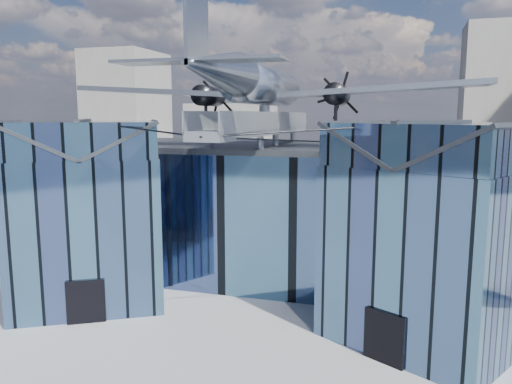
# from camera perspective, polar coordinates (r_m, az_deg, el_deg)

# --- Properties ---
(ground_plane) EXTENTS (120.00, 120.00, 0.00)m
(ground_plane) POSITION_cam_1_polar(r_m,az_deg,el_deg) (32.14, -1.03, -13.33)
(ground_plane) COLOR gray
(museum) EXTENTS (32.88, 24.50, 17.60)m
(museum) POSITION_cam_1_polar(r_m,az_deg,el_deg) (35.97, 1.72, -1.72)
(museum) COLOR #416085
(museum) RESTS_ON ground
(bg_towers) EXTENTS (77.00, 24.50, 26.00)m
(bg_towers) POSITION_cam_1_polar(r_m,az_deg,el_deg) (79.27, 11.04, 7.12)
(bg_towers) COLOR gray
(bg_towers) RESTS_ON ground
(tree_side_w) EXTENTS (3.85, 3.85, 5.29)m
(tree_side_w) POSITION_cam_1_polar(r_m,az_deg,el_deg) (45.30, -25.41, -2.91)
(tree_side_w) COLOR #331F14
(tree_side_w) RESTS_ON ground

